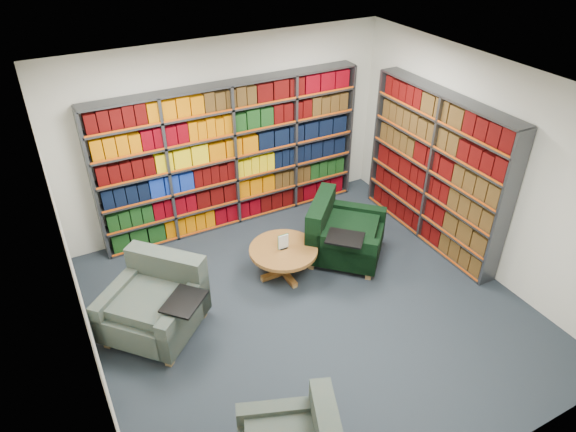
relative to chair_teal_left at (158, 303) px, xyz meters
name	(u,v)px	position (x,y,z in m)	size (l,w,h in m)	color
room_shell	(313,216)	(1.73, -0.60, 1.04)	(5.02, 5.02, 2.82)	black
bookshelf_back	(233,156)	(1.73, 1.74, 0.74)	(4.00, 0.28, 2.20)	#47494F
bookshelf_right	(435,171)	(4.07, 0.00, 0.74)	(0.28, 2.50, 2.20)	#47494F
chair_teal_left	(158,303)	(0.00, 0.00, 0.00)	(1.38, 1.38, 0.89)	#0A2632
chair_green_right	(340,235)	(2.64, 0.18, 0.00)	(1.36, 1.36, 0.88)	black
coffee_table	(283,254)	(1.75, 0.17, -0.02)	(0.91, 0.91, 0.64)	#9E6C32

